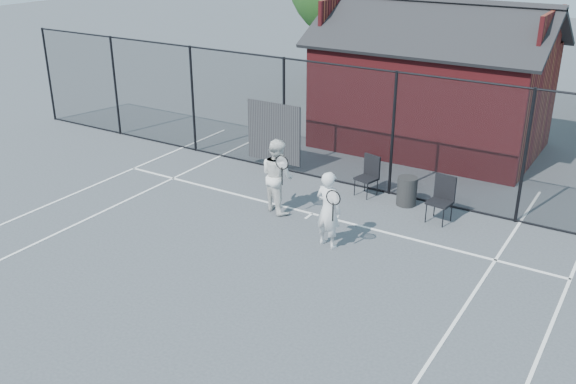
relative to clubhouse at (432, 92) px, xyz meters
The scene contains 9 objects.
ground 9.16m from the clubhouse, 93.18° to the right, with size 80.00×80.00×0.00m, color #43494C.
court_lines 10.46m from the clubhouse, 92.77° to the right, with size 11.02×18.00×0.01m.
fence 4.09m from the clubhouse, 101.37° to the right, with size 22.04×3.00×3.00m.
clubhouse is the anchor object (origin of this frame).
player_front 7.23m from the clubhouse, 85.83° to the right, with size 0.75×0.58×1.61m.
player_back 6.41m from the clubhouse, 101.57° to the right, with size 1.01×0.92×1.70m.
chair_left 4.54m from the clubhouse, 89.10° to the right, with size 0.46×0.48×0.96m, color black.
chair_right 5.43m from the clubhouse, 67.26° to the right, with size 0.49×0.51×1.02m, color black.
waste_bin 4.71m from the clubhouse, 75.92° to the right, with size 0.46×0.46×0.68m, color black.
Camera 1 is at (6.43, -8.47, 6.10)m, focal length 40.00 mm.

